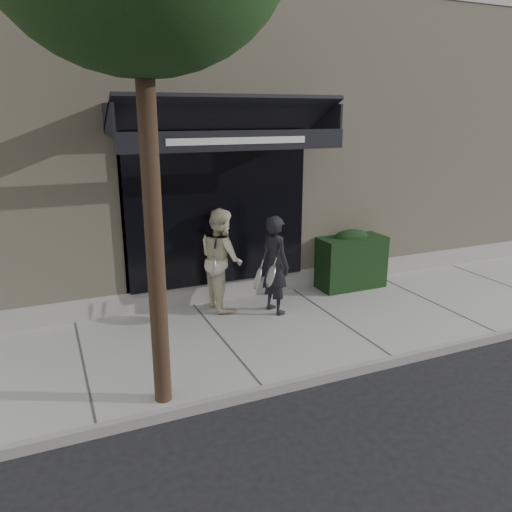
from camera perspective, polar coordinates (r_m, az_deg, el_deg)
name	(u,v)px	position (r m, az deg, el deg)	size (l,w,h in m)	color
ground	(334,324)	(8.53, 8.94, -7.69)	(80.00, 80.00, 0.00)	black
sidewalk	(334,321)	(8.51, 8.96, -7.32)	(20.00, 3.00, 0.12)	#A1A19C
curb	(394,361)	(7.38, 15.49, -11.47)	(20.00, 0.10, 0.14)	gray
building_facade	(228,142)	(12.30, -3.18, 12.89)	(14.30, 8.04, 5.64)	tan
hedge	(350,260)	(9.87, 10.67, -0.42)	(1.30, 0.70, 1.14)	black
pedestrian_front	(275,265)	(8.35, 2.20, -1.02)	(0.84, 0.87, 1.68)	black
pedestrian_back	(221,259)	(8.56, -3.98, -0.34)	(0.72, 0.89, 1.76)	beige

